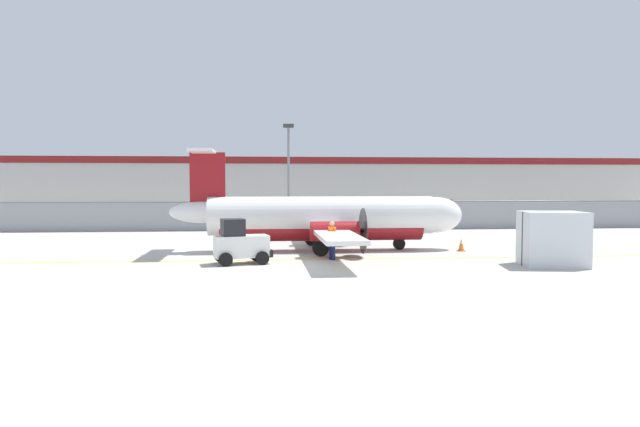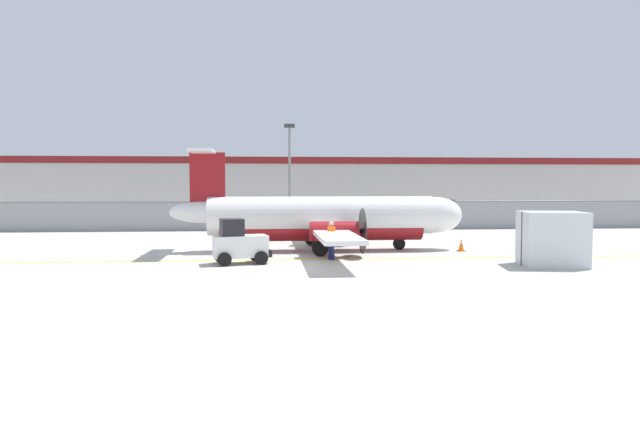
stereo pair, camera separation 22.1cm
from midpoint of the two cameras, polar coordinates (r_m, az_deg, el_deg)
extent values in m
plane|color=#BCB7AD|center=(23.14, 0.39, -5.27)|extent=(140.00, 140.00, 0.00)
cube|color=yellow|center=(25.11, -0.01, -4.61)|extent=(84.00, 0.20, 0.01)
cube|color=gray|center=(40.92, -1.85, -0.28)|extent=(98.00, 0.04, 2.00)
cylinder|color=slate|center=(40.88, -1.85, 1.19)|extent=(98.00, 0.10, 0.10)
cube|color=#38383A|center=(52.45, -2.47, -0.60)|extent=(98.00, 17.00, 0.12)
cube|color=beige|center=(70.84, -3.06, 2.91)|extent=(91.00, 8.00, 6.50)
cube|color=maroon|center=(66.90, -2.97, 5.35)|extent=(91.00, 0.20, 0.80)
cylinder|color=white|center=(28.31, 0.39, -0.21)|extent=(11.19, 2.08, 1.90)
ellipsoid|color=white|center=(29.50, 11.79, -0.14)|extent=(2.60, 1.85, 1.80)
ellipsoid|color=white|center=(28.29, -11.51, 0.14)|extent=(3.16, 1.09, 1.05)
cylinder|color=maroon|center=(28.34, 0.39, -1.26)|extent=(10.04, 1.64, 1.48)
cube|color=white|center=(28.36, 0.59, -1.35)|extent=(1.85, 16.02, 0.18)
cylinder|color=maroon|center=(30.96, 0.44, -0.99)|extent=(2.21, 0.93, 0.90)
cone|color=black|center=(31.10, 2.55, -0.98)|extent=(0.46, 0.45, 0.44)
cylinder|color=#262626|center=(31.12, 2.82, -0.97)|extent=(0.07, 2.10, 2.10)
cylinder|color=maroon|center=(25.81, 1.66, -1.78)|extent=(2.21, 0.93, 0.90)
cone|color=black|center=(25.98, 4.17, -1.76)|extent=(0.46, 0.45, 0.44)
cylinder|color=#262626|center=(26.00, 4.50, -1.76)|extent=(0.07, 2.10, 2.10)
cube|color=maroon|center=(28.23, -10.96, 2.88)|extent=(1.70, 0.21, 3.10)
cube|color=white|center=(28.29, -11.28, 6.02)|extent=(1.18, 4.82, 0.14)
cylinder|color=#59595B|center=(29.05, 8.13, -2.06)|extent=(0.14, 0.14, 0.97)
cylinder|color=black|center=(29.10, 8.13, -3.01)|extent=(0.60, 0.23, 0.60)
cylinder|color=#59595B|center=(30.54, -0.61, -1.71)|extent=(0.14, 0.14, 0.90)
cylinder|color=black|center=(30.58, -0.60, -2.54)|extent=(0.76, 0.23, 0.76)
cylinder|color=#59595B|center=(26.15, 0.24, -2.49)|extent=(0.14, 0.14, 0.90)
cylinder|color=black|center=(26.20, 0.24, -3.47)|extent=(0.76, 0.23, 0.76)
cube|color=silver|center=(23.96, -7.70, -3.26)|extent=(2.39, 1.57, 0.90)
cube|color=black|center=(23.83, -8.54, -1.36)|extent=(1.10, 1.18, 0.70)
cube|color=black|center=(24.22, -5.01, -3.89)|extent=(0.40, 1.11, 0.30)
cylinder|color=black|center=(24.74, -6.22, -4.10)|extent=(0.59, 0.30, 0.56)
cylinder|color=black|center=(23.57, -5.64, -4.45)|extent=(0.59, 0.30, 0.56)
cylinder|color=black|center=(24.49, -9.67, -4.20)|extent=(0.59, 0.30, 0.56)
cylinder|color=black|center=(23.31, -9.26, -4.56)|extent=(0.59, 0.30, 0.56)
cylinder|color=#191E4C|center=(24.84, 1.52, -3.72)|extent=(0.22, 0.22, 0.85)
cylinder|color=#191E4C|center=(25.00, 1.26, -3.68)|extent=(0.22, 0.22, 0.85)
cylinder|color=orange|center=(24.84, 1.39, -2.04)|extent=(0.46, 0.46, 0.60)
cylinder|color=orange|center=(24.66, 1.68, -2.00)|extent=(0.14, 0.14, 0.55)
cylinder|color=orange|center=(25.02, 1.11, -1.93)|extent=(0.14, 0.14, 0.55)
sphere|color=tan|center=(24.81, 1.39, -1.02)|extent=(0.22, 0.22, 0.22)
cube|color=silver|center=(24.90, 22.44, -2.36)|extent=(2.70, 2.37, 2.20)
cube|color=#333338|center=(24.90, 22.44, -2.36)|extent=(2.42, 0.48, 2.20)
cube|color=orange|center=(27.45, -6.39, -3.95)|extent=(0.36, 0.36, 0.04)
cone|color=orange|center=(27.41, -6.39, -3.29)|extent=(0.28, 0.28, 0.60)
cylinder|color=white|center=(27.40, -6.39, -3.12)|extent=(0.17, 0.17, 0.08)
cube|color=orange|center=(29.07, 14.15, -3.63)|extent=(0.36, 0.36, 0.04)
cone|color=orange|center=(29.04, 14.16, -3.01)|extent=(0.28, 0.28, 0.60)
cylinder|color=white|center=(29.03, 14.16, -2.85)|extent=(0.17, 0.17, 0.08)
cube|color=orange|center=(26.18, -6.43, -4.29)|extent=(0.36, 0.36, 0.04)
cone|color=orange|center=(26.14, -6.44, -3.59)|extent=(0.28, 0.28, 0.60)
cylinder|color=white|center=(26.13, -6.44, -3.42)|extent=(0.17, 0.17, 0.08)
cube|color=#B28C19|center=(50.76, -19.45, -0.11)|extent=(4.33, 2.06, 0.80)
cube|color=#262D38|center=(50.68, -19.30, 0.65)|extent=(2.33, 1.75, 0.56)
cylinder|color=black|center=(50.43, -21.28, -0.53)|extent=(0.62, 0.25, 0.60)
cylinder|color=black|center=(52.10, -20.56, -0.41)|extent=(0.62, 0.25, 0.60)
cylinder|color=black|center=(49.47, -18.27, -0.54)|extent=(0.62, 0.25, 0.60)
cylinder|color=black|center=(51.17, -17.63, -0.42)|extent=(0.62, 0.25, 0.60)
cube|color=gray|center=(50.02, -13.84, -0.07)|extent=(4.26, 1.85, 0.80)
cube|color=#262D38|center=(49.97, -13.68, 0.71)|extent=(2.25, 1.64, 0.56)
cylinder|color=black|center=(49.34, -15.58, -0.51)|extent=(0.61, 0.22, 0.60)
cylinder|color=black|center=(51.11, -15.27, -0.39)|extent=(0.61, 0.22, 0.60)
cylinder|color=black|center=(48.98, -12.34, -0.49)|extent=(0.61, 0.22, 0.60)
cylinder|color=black|center=(50.77, -12.14, -0.37)|extent=(0.61, 0.22, 0.60)
cube|color=navy|center=(55.02, -8.66, 0.25)|extent=(4.38, 2.22, 0.80)
cube|color=#262D38|center=(55.02, -8.82, 0.95)|extent=(2.38, 1.83, 0.56)
cylinder|color=black|center=(55.66, -7.07, -0.04)|extent=(0.62, 0.28, 0.60)
cylinder|color=black|center=(53.89, -7.39, -0.14)|extent=(0.62, 0.28, 0.60)
cylinder|color=black|center=(56.20, -9.88, -0.03)|extent=(0.62, 0.28, 0.60)
cylinder|color=black|center=(54.45, -10.29, -0.13)|extent=(0.62, 0.28, 0.60)
cube|color=gray|center=(48.93, -3.58, -0.06)|extent=(4.29, 1.94, 0.80)
cube|color=#262D38|center=(48.88, -3.76, 0.74)|extent=(2.29, 1.68, 0.56)
cylinder|color=black|center=(49.97, -2.06, -0.36)|extent=(0.61, 0.23, 0.60)
cylinder|color=black|center=(48.18, -1.84, -0.48)|extent=(0.61, 0.23, 0.60)
cylinder|color=black|center=(49.75, -5.27, -0.38)|extent=(0.61, 0.23, 0.60)
cylinder|color=black|center=(47.96, -5.17, -0.51)|extent=(0.61, 0.23, 0.60)
cube|color=slate|center=(48.88, 0.71, -0.06)|extent=(4.24, 1.79, 0.80)
cube|color=#262D38|center=(48.87, 0.88, 0.74)|extent=(2.23, 1.61, 0.56)
cylinder|color=black|center=(47.86, -0.83, -0.50)|extent=(0.60, 0.21, 0.60)
cylinder|color=black|center=(49.65, -1.02, -0.38)|extent=(0.60, 0.21, 0.60)
cylinder|color=black|center=(48.19, 2.48, -0.48)|extent=(0.60, 0.21, 0.60)
cylinder|color=black|center=(49.97, 2.18, -0.36)|extent=(0.60, 0.21, 0.60)
cube|color=black|center=(58.43, 3.52, 0.43)|extent=(4.37, 2.18, 0.80)
cube|color=#262D38|center=(58.40, 3.67, 1.10)|extent=(2.37, 1.81, 0.56)
cylinder|color=black|center=(57.52, 2.15, 0.08)|extent=(0.62, 0.27, 0.60)
cylinder|color=black|center=(59.32, 2.14, 0.16)|extent=(0.62, 0.27, 0.60)
cylinder|color=black|center=(57.60, 4.93, 0.07)|extent=(0.62, 0.27, 0.60)
cylinder|color=black|center=(59.39, 4.85, 0.16)|extent=(0.62, 0.27, 0.60)
cube|color=#19662D|center=(56.23, 9.17, 0.30)|extent=(4.24, 1.79, 0.80)
cube|color=#262D38|center=(56.17, 9.03, 0.99)|extent=(2.23, 1.61, 0.56)
cylinder|color=black|center=(57.44, 10.34, 0.03)|extent=(0.60, 0.21, 0.60)
cylinder|color=black|center=(55.69, 10.78, -0.07)|extent=(0.60, 0.21, 0.60)
cylinder|color=black|center=(56.83, 7.60, 0.02)|extent=(0.60, 0.21, 0.60)
cylinder|color=black|center=(55.07, 7.95, -0.08)|extent=(0.60, 0.21, 0.60)
cube|color=silver|center=(61.14, 12.15, 0.48)|extent=(4.32, 2.03, 0.80)
cube|color=#262D38|center=(61.15, 12.29, 1.12)|extent=(2.32, 1.73, 0.56)
cylinder|color=black|center=(59.99, 11.02, 0.14)|extent=(0.61, 0.25, 0.60)
cylinder|color=black|center=(61.75, 10.70, 0.23)|extent=(0.61, 0.25, 0.60)
cylinder|color=black|center=(60.59, 13.62, 0.14)|extent=(0.61, 0.25, 0.60)
cylinder|color=black|center=(62.34, 13.22, 0.22)|extent=(0.61, 0.25, 0.60)
cylinder|color=slate|center=(37.80, -2.90, 3.24)|extent=(0.16, 0.16, 7.00)
cube|color=#333333|center=(38.00, -2.91, 8.75)|extent=(0.70, 0.30, 0.24)
camera|label=1|loc=(0.11, -89.78, 0.01)|focal=32.00mm
camera|label=2|loc=(0.11, 90.22, -0.01)|focal=32.00mm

